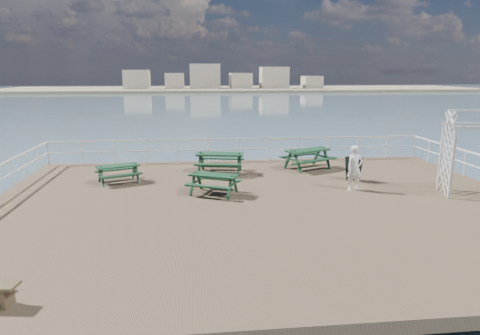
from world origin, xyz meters
name	(u,v)px	position (x,y,z in m)	size (l,w,h in m)	color
ground	(262,207)	(0.00, 0.00, -0.15)	(18.00, 14.00, 0.30)	brown
sea_backdrop	(236,86)	(12.54, 134.07, -0.51)	(300.00, 300.00, 9.20)	#394F60
railing	(250,161)	(-0.07, 2.57, 0.87)	(17.77, 13.76, 1.10)	silver
picnic_table_a	(118,170)	(-5.11, 3.23, 0.49)	(1.94, 1.77, 0.77)	#13351A
picnic_table_b	(220,159)	(-1.09, 4.39, 0.61)	(2.23, 1.92, 0.96)	#13351A
picnic_table_c	(308,155)	(2.82, 4.80, 0.62)	(2.50, 2.32, 0.98)	#13351A
picnic_table_d	(214,180)	(-1.51, 1.19, 0.52)	(2.07, 1.92, 0.81)	#13351A
trellis_arbor	(480,158)	(7.60, 0.13, 1.31)	(2.61, 1.80, 2.96)	silver
sandwich_board	(353,169)	(4.07, 2.57, 0.46)	(0.63, 0.51, 0.94)	black
person	(355,168)	(3.57, 1.17, 0.82)	(0.60, 0.39, 1.63)	white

